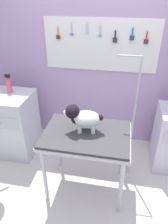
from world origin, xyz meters
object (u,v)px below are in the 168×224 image
(grooming_table, at_px, (86,139))
(grooming_arm, at_px, (132,126))
(counter_left, at_px, (7,123))
(dog, at_px, (82,117))

(grooming_table, relative_size, grooming_arm, 0.60)
(grooming_arm, bearing_deg, counter_left, 175.84)
(dog, height_order, counter_left, dog)
(grooming_table, xyz_separation_m, counter_left, (-1.26, 0.48, -0.26))
(grooming_table, height_order, counter_left, counter_left)
(dog, xyz_separation_m, counter_left, (-1.21, 0.44, -0.51))
(grooming_table, bearing_deg, grooming_arm, 36.22)
(grooming_table, height_order, grooming_arm, grooming_arm)
(grooming_table, bearing_deg, dog, 141.85)
(grooming_table, relative_size, counter_left, 1.03)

